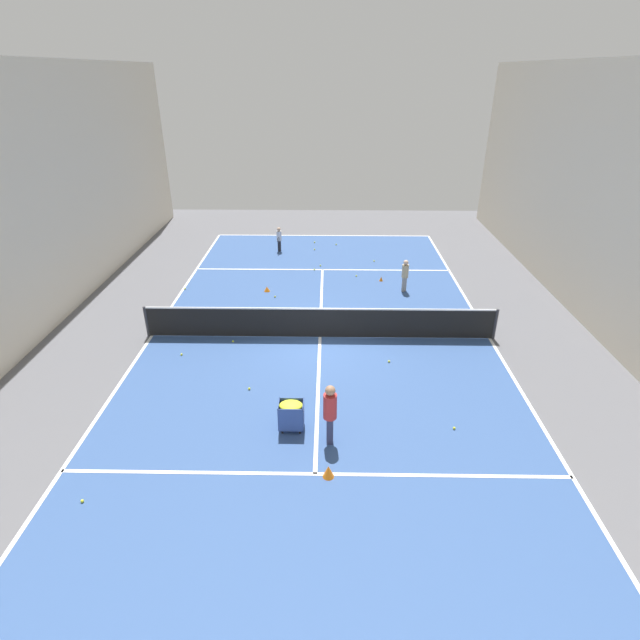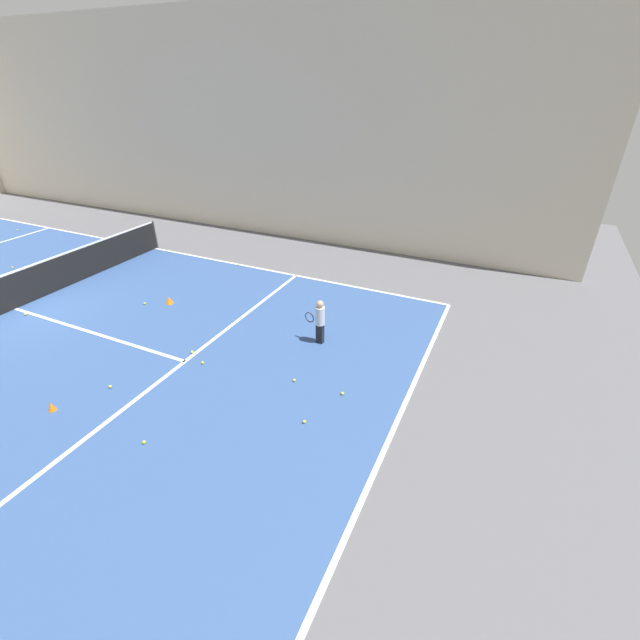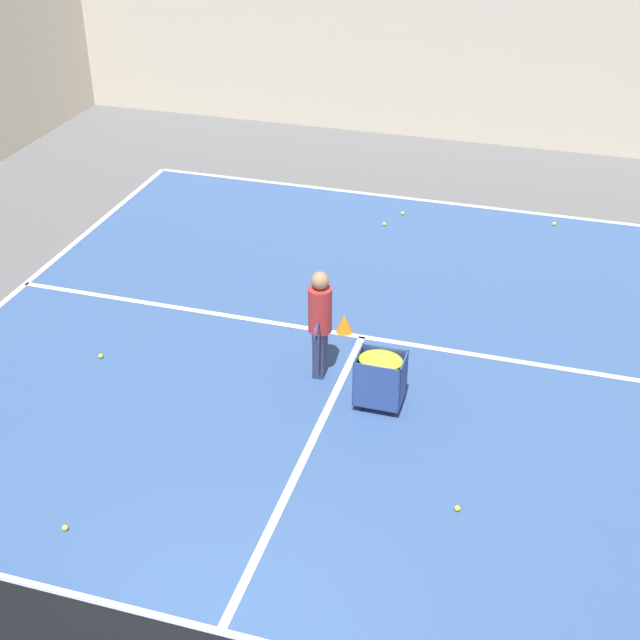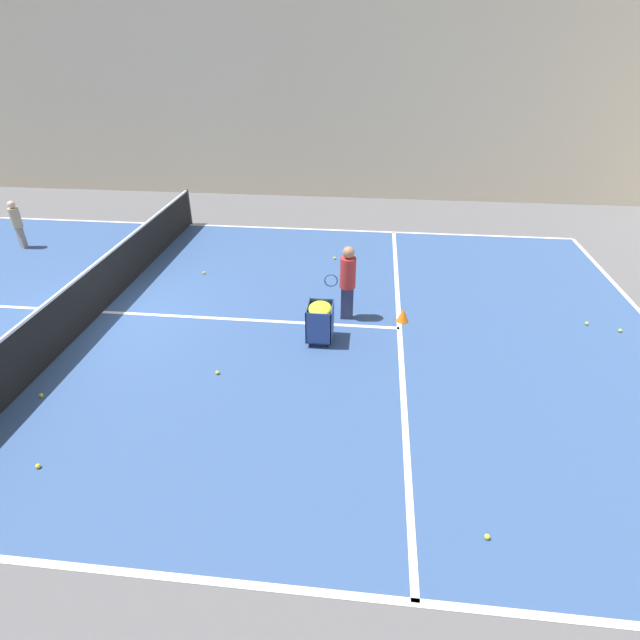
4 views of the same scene
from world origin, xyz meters
The scene contains 25 objects.
ground_plane centered at (0.00, 0.00, 0.00)m, with size 34.59×34.59×0.00m, color #5B5B60.
court_playing_area centered at (0.00, 0.00, 0.00)m, with size 11.51×23.39×0.00m.
line_baseline_near centered at (0.00, -11.70, 0.01)m, with size 11.51×0.10×0.00m, color white.
line_sideline_right centered at (5.75, 0.00, 0.01)m, with size 0.10×23.39×0.00m, color white.
line_service_near centered at (0.00, -6.43, 0.01)m, with size 11.51×0.10×0.00m, color white.
line_centre_service centered at (0.00, 0.00, 0.01)m, with size 0.10×12.87×0.00m, color white.
hall_enclosure_right centered at (9.43, 0.00, 4.26)m, with size 0.15×30.89×8.52m.
tennis_net centered at (0.00, 0.00, 0.57)m, with size 11.81×0.10×1.10m.
player_near_baseline centered at (2.19, -9.02, 0.69)m, with size 0.29×0.59×1.21m.
training_cone_1 centered at (2.25, -3.92, 0.11)m, with size 0.25×0.25×0.21m, color orange.
training_cone_2 centered at (-2.55, -5.13, 0.10)m, with size 0.16×0.16×0.20m, color orange.
tennis_ball_2 centered at (2.90, 0.40, 0.04)m, with size 0.07×0.07×0.07m, color yellow.
tennis_ball_3 centered at (-0.67, -10.03, 0.04)m, with size 0.07×0.07×0.07m, color yellow.
tennis_ball_4 centered at (0.37, -6.35, 0.04)m, with size 0.07×0.07×0.07m, color yellow.
tennis_ball_6 centered at (5.67, -4.06, 0.04)m, with size 0.07×0.07×0.07m, color yellow.
tennis_ball_7 centered at (4.39, 1.29, 0.04)m, with size 0.07×0.07×0.07m, color yellow.
tennis_ball_8 centered at (4.87, 7.33, 0.04)m, with size 0.07×0.07×0.07m, color yellow.
tennis_ball_9 centered at (1.86, -3.30, 0.04)m, with size 0.07×0.07×0.07m, color yellow.
tennis_ball_10 centered at (0.10, -6.89, 0.04)m, with size 0.07×0.07×0.07m, color yellow.
tennis_ball_11 centered at (-0.13, -0.67, 0.04)m, with size 0.07×0.07×0.07m, color yellow.
tennis_ball_12 centered at (0.47, -10.38, 0.04)m, with size 0.07×0.07×0.07m, color yellow.
tennis_ball_13 centered at (-1.50, -5.62, 0.04)m, with size 0.07×0.07×0.07m, color yellow.
tennis_ball_14 centered at (0.44, -9.21, 0.04)m, with size 0.07×0.07×0.07m, color yellow.
tennis_ball_17 centered at (1.96, 3.15, 0.04)m, with size 0.07×0.07×0.07m, color yellow.
tennis_ball_18 centered at (-2.44, -7.55, 0.04)m, with size 0.07×0.07×0.07m, color yellow.
Camera 2 is at (-6.34, -13.04, 6.00)m, focal length 24.00 mm.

